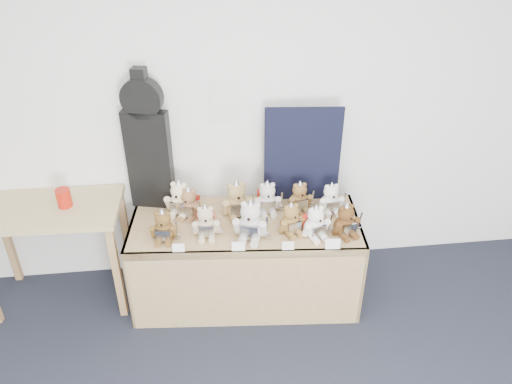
{
  "coord_description": "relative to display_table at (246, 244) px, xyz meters",
  "views": [
    {
      "loc": [
        -0.17,
        -0.8,
        2.72
      ],
      "look_at": [
        0.16,
        1.98,
        0.98
      ],
      "focal_mm": 35.0,
      "sensor_mm": 36.0,
      "label": 1
    }
  ],
  "objects": [
    {
      "name": "teddy_back_end",
      "position": [
        0.64,
        0.13,
        0.25
      ],
      "size": [
        0.21,
        0.17,
        0.25
      ],
      "rotation": [
        0.0,
        0.0,
        0.07
      ],
      "color": "white",
      "rests_on": "display_table"
    },
    {
      "name": "teddy_front_left",
      "position": [
        -0.27,
        -0.06,
        0.25
      ],
      "size": [
        0.21,
        0.18,
        0.26
      ],
      "rotation": [
        0.0,
        0.0,
        -0.02
      ],
      "color": "tan",
      "rests_on": "display_table"
    },
    {
      "name": "guitar_case",
      "position": [
        -0.64,
        0.38,
        0.66
      ],
      "size": [
        0.33,
        0.17,
        1.04
      ],
      "rotation": [
        0.0,
        0.0,
        -0.24
      ],
      "color": "black",
      "rests_on": "display_table"
    },
    {
      "name": "teddy_back_far_left",
      "position": [
        -0.38,
        0.19,
        0.25
      ],
      "size": [
        0.21,
        0.2,
        0.26
      ],
      "rotation": [
        0.0,
        0.0,
        -0.36
      ],
      "color": "#896140",
      "rests_on": "display_table"
    },
    {
      "name": "teddy_front_far_right",
      "position": [
        0.46,
        -0.15,
        0.25
      ],
      "size": [
        0.22,
        0.2,
        0.26
      ],
      "rotation": [
        0.0,
        0.0,
        0.28
      ],
      "color": "white",
      "rests_on": "display_table"
    },
    {
      "name": "display_table",
      "position": [
        0.0,
        0.0,
        0.0
      ],
      "size": [
        1.68,
        0.82,
        0.68
      ],
      "rotation": [
        0.0,
        0.0,
        -0.09
      ],
      "color": "#906E49",
      "rests_on": "floor"
    },
    {
      "name": "teddy_front_centre",
      "position": [
        0.02,
        -0.11,
        0.27
      ],
      "size": [
        0.26,
        0.24,
        0.32
      ],
      "rotation": [
        0.0,
        0.0,
        -0.27
      ],
      "color": "beige",
      "rests_on": "display_table"
    },
    {
      "name": "teddy_back_centre_right",
      "position": [
        0.18,
        0.18,
        0.26
      ],
      "size": [
        0.22,
        0.18,
        0.27
      ],
      "rotation": [
        0.0,
        0.0,
        0.01
      ],
      "color": "beige",
      "rests_on": "display_table"
    },
    {
      "name": "side_table",
      "position": [
        -1.36,
        0.21,
        0.16
      ],
      "size": [
        1.0,
        0.58,
        0.82
      ],
      "rotation": [
        0.0,
        0.0,
        -0.03
      ],
      "color": "tan",
      "rests_on": "floor"
    },
    {
      "name": "room_shell",
      "position": [
        -0.09,
        0.48,
        0.9
      ],
      "size": [
        6.0,
        6.0,
        6.0
      ],
      "color": "silver",
      "rests_on": "floor"
    },
    {
      "name": "teddy_back_centre_left",
      "position": [
        -0.04,
        0.16,
        0.27
      ],
      "size": [
        0.25,
        0.21,
        0.31
      ],
      "rotation": [
        0.0,
        0.0,
        0.12
      ],
      "color": "tan",
      "rests_on": "display_table"
    },
    {
      "name": "teddy_front_far_left",
      "position": [
        -0.55,
        -0.07,
        0.25
      ],
      "size": [
        0.21,
        0.17,
        0.25
      ],
      "rotation": [
        0.0,
        0.0,
        -0.1
      ],
      "color": "brown",
      "rests_on": "display_table"
    },
    {
      "name": "teddy_front_right",
      "position": [
        0.3,
        -0.09,
        0.25
      ],
      "size": [
        0.21,
        0.2,
        0.25
      ],
      "rotation": [
        0.0,
        0.0,
        0.32
      ],
      "color": "olive",
      "rests_on": "display_table"
    },
    {
      "name": "entry_card_a",
      "position": [
        -0.46,
        -0.22,
        0.18
      ],
      "size": [
        0.08,
        0.02,
        0.06
      ],
      "primitive_type": "cube",
      "rotation": [
        -0.24,
        0.0,
        -0.09
      ],
      "color": "silver",
      "rests_on": "display_table"
    },
    {
      "name": "teddy_front_end",
      "position": [
        0.67,
        -0.15,
        0.25
      ],
      "size": [
        0.22,
        0.2,
        0.26
      ],
      "rotation": [
        0.0,
        0.0,
        0.31
      ],
      "color": "#52361C",
      "rests_on": "display_table"
    },
    {
      "name": "entry_card_c",
      "position": [
        0.25,
        -0.28,
        0.18
      ],
      "size": [
        0.08,
        0.02,
        0.06
      ],
      "primitive_type": "cube",
      "rotation": [
        -0.24,
        0.0,
        -0.09
      ],
      "color": "silver",
      "rests_on": "display_table"
    },
    {
      "name": "entry_card_b",
      "position": [
        -0.07,
        -0.25,
        0.18
      ],
      "size": [
        0.09,
        0.03,
        0.06
      ],
      "primitive_type": "cube",
      "rotation": [
        -0.24,
        0.0,
        -0.09
      ],
      "color": "silver",
      "rests_on": "display_table"
    },
    {
      "name": "red_cup",
      "position": [
        -1.23,
        0.21,
        0.35
      ],
      "size": [
        0.1,
        0.1,
        0.13
      ],
      "primitive_type": "cylinder",
      "color": "#B71B0C",
      "rests_on": "side_table"
    },
    {
      "name": "teddy_back_right",
      "position": [
        0.42,
        0.19,
        0.25
      ],
      "size": [
        0.21,
        0.17,
        0.25
      ],
      "rotation": [
        0.0,
        0.0,
        0.14
      ],
      "color": "brown",
      "rests_on": "display_table"
    },
    {
      "name": "navy_board",
      "position": [
        0.45,
        0.33,
        0.52
      ],
      "size": [
        0.55,
        0.07,
        0.74
      ],
      "primitive_type": "cube",
      "rotation": [
        0.0,
        0.0,
        -0.09
      ],
      "color": "black",
      "rests_on": "display_table"
    },
    {
      "name": "entry_card_d",
      "position": [
        0.54,
        -0.3,
        0.19
      ],
      "size": [
        0.1,
        0.03,
        0.07
      ],
      "primitive_type": "cube",
      "rotation": [
        -0.24,
        0.0,
        -0.09
      ],
      "color": "silver",
      "rests_on": "display_table"
    },
    {
      "name": "teddy_back_left",
      "position": [
        -0.45,
        0.24,
        0.26
      ],
      "size": [
        0.23,
        0.22,
        0.29
      ],
      "rotation": [
        0.0,
        0.0,
        -0.3
      ],
      "color": "beige",
      "rests_on": "display_table"
    }
  ]
}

